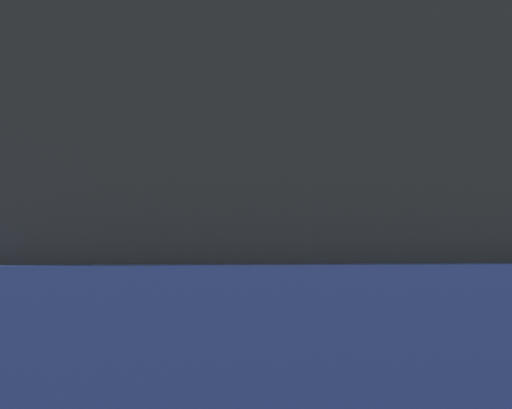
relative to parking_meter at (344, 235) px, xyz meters
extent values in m
cylinder|color=slate|center=(0.00, 0.00, -0.55)|extent=(0.07, 0.07, 1.01)
cylinder|color=black|center=(0.00, 0.00, 0.11)|extent=(0.18, 0.18, 0.31)
sphere|color=silver|center=(0.00, 0.00, 0.29)|extent=(0.18, 0.18, 0.18)
cube|color=black|center=(0.01, -0.09, 0.18)|extent=(0.10, 0.02, 0.07)
cube|color=green|center=(0.01, -0.09, 0.05)|extent=(0.11, 0.02, 0.09)
cylinder|color=#1E233F|center=(-0.75, -0.02, -0.62)|extent=(0.15, 0.15, 0.88)
cylinder|color=#1E233F|center=(-0.55, -0.04, -0.62)|extent=(0.15, 0.15, 0.88)
cube|color=#2D478C|center=(-0.65, -0.03, 0.15)|extent=(0.48, 0.26, 0.66)
sphere|color=tan|center=(-0.65, -0.03, 0.60)|extent=(0.24, 0.24, 0.24)
cylinder|color=#2D478C|center=(-0.92, 0.00, 0.17)|extent=(0.09, 0.09, 0.62)
cylinder|color=#2D478C|center=(-0.36, 0.12, 0.26)|extent=(0.13, 0.46, 0.54)
cube|color=black|center=(-0.29, -1.66, 0.25)|extent=(2.12, 1.62, 0.64)
cylinder|color=black|center=(0.02, 2.81, 0.02)|extent=(24.00, 0.06, 0.06)
cylinder|color=black|center=(0.02, 2.81, -0.46)|extent=(24.00, 0.05, 0.05)
cylinder|color=black|center=(-0.90, 2.81, -0.52)|extent=(0.06, 0.06, 1.08)
cylinder|color=black|center=(0.94, 2.81, -0.52)|extent=(0.06, 0.06, 1.08)
cube|color=gray|center=(0.02, 5.18, 0.51)|extent=(32.00, 0.50, 3.39)
camera|label=1|loc=(-1.14, -4.25, -0.02)|focal=71.99mm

